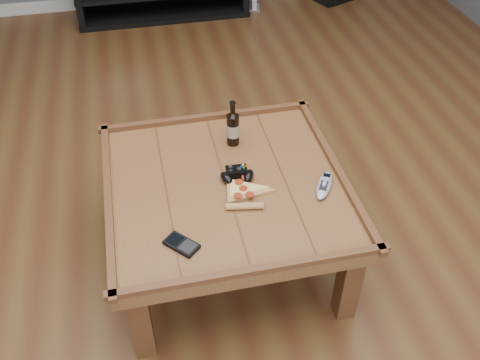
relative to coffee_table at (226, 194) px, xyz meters
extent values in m
plane|color=#4E2A16|center=(0.00, 0.00, -0.39)|extent=(6.00, 6.00, 0.00)
cube|color=brown|center=(0.00, 0.00, 0.03)|extent=(1.00, 1.00, 0.06)
cube|color=#482213|center=(-0.42, -0.42, -0.20)|extent=(0.08, 0.08, 0.39)
cube|color=#482213|center=(0.42, -0.42, -0.20)|extent=(0.08, 0.08, 0.39)
cube|color=#482213|center=(-0.42, 0.42, -0.20)|extent=(0.08, 0.08, 0.39)
cube|color=#482213|center=(0.42, 0.42, -0.20)|extent=(0.08, 0.08, 0.39)
cube|color=#482213|center=(0.00, 0.48, 0.07)|extent=(1.03, 0.03, 0.03)
cube|color=#482213|center=(0.00, -0.48, 0.07)|extent=(1.03, 0.03, 0.03)
cube|color=#482213|center=(0.48, 0.00, 0.07)|extent=(0.03, 1.03, 0.03)
cube|color=#482213|center=(-0.48, 0.00, 0.07)|extent=(0.03, 1.03, 0.03)
cube|color=black|center=(0.00, 2.75, -0.37)|extent=(1.40, 0.45, 0.04)
cylinder|color=black|center=(0.09, 0.27, 0.13)|extent=(0.06, 0.06, 0.15)
cone|color=black|center=(0.09, 0.27, 0.22)|extent=(0.06, 0.06, 0.03)
cylinder|color=black|center=(0.09, 0.27, 0.25)|extent=(0.02, 0.02, 0.05)
cylinder|color=black|center=(0.09, 0.27, 0.28)|extent=(0.03, 0.03, 0.01)
cylinder|color=tan|center=(0.09, 0.27, 0.13)|extent=(0.06, 0.06, 0.06)
cube|color=black|center=(0.06, 0.05, 0.08)|extent=(0.09, 0.06, 0.03)
ellipsoid|color=black|center=(0.01, 0.02, 0.08)|extent=(0.06, 0.09, 0.04)
ellipsoid|color=black|center=(0.10, 0.01, 0.08)|extent=(0.07, 0.09, 0.04)
cylinder|color=black|center=(0.03, 0.06, 0.10)|extent=(0.02, 0.02, 0.01)
cylinder|color=black|center=(0.06, 0.04, 0.10)|extent=(0.02, 0.02, 0.01)
cylinder|color=yellow|center=(0.09, 0.06, 0.10)|extent=(0.01, 0.01, 0.01)
cylinder|color=red|center=(0.10, 0.05, 0.10)|extent=(0.01, 0.01, 0.01)
cylinder|color=#0C33CC|center=(0.08, 0.05, 0.10)|extent=(0.01, 0.01, 0.01)
cylinder|color=#0C9919|center=(0.09, 0.04, 0.10)|extent=(0.01, 0.01, 0.01)
cylinder|color=tan|center=(0.04, -0.16, 0.07)|extent=(0.15, 0.05, 0.03)
cylinder|color=#9C2814|center=(0.03, -0.10, 0.08)|extent=(0.04, 0.04, 0.00)
cylinder|color=#9C2814|center=(0.08, -0.11, 0.08)|extent=(0.04, 0.04, 0.00)
cylinder|color=#9C2814|center=(0.06, -0.06, 0.08)|extent=(0.04, 0.04, 0.00)
cylinder|color=#9C2814|center=(0.05, -0.02, 0.08)|extent=(0.04, 0.04, 0.00)
cylinder|color=#9C2814|center=(0.09, 0.00, 0.08)|extent=(0.04, 0.04, 0.00)
cube|color=black|center=(-0.23, -0.30, 0.07)|extent=(0.14, 0.14, 0.02)
cube|color=black|center=(-0.25, -0.28, 0.08)|extent=(0.07, 0.07, 0.00)
cube|color=black|center=(-0.21, -0.33, 0.08)|extent=(0.08, 0.08, 0.00)
ellipsoid|color=#A1A5AF|center=(0.39, -0.11, 0.07)|extent=(0.14, 0.19, 0.03)
cube|color=black|center=(0.42, -0.07, 0.08)|extent=(0.04, 0.03, 0.00)
cube|color=black|center=(0.39, -0.12, 0.08)|extent=(0.06, 0.07, 0.00)
cube|color=slate|center=(0.78, 2.69, -0.38)|extent=(0.12, 0.18, 0.01)
camera|label=1|loc=(-0.30, -1.65, 1.55)|focal=40.00mm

